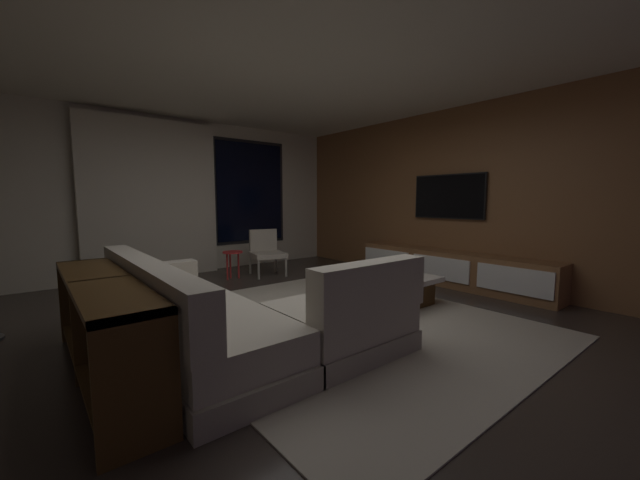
% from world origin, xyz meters
% --- Properties ---
extents(floor, '(9.20, 9.20, 0.00)m').
position_xyz_m(floor, '(0.00, 0.00, 0.00)').
color(floor, '#332B26').
extents(back_wall_with_window, '(6.60, 0.30, 2.70)m').
position_xyz_m(back_wall_with_window, '(-0.06, 3.62, 1.34)').
color(back_wall_with_window, beige).
rests_on(back_wall_with_window, floor).
extents(media_wall, '(0.12, 7.80, 2.70)m').
position_xyz_m(media_wall, '(3.06, 0.00, 1.35)').
color(media_wall, brown).
rests_on(media_wall, floor).
extents(ceiling, '(8.20, 8.20, 0.00)m').
position_xyz_m(ceiling, '(0.00, 0.00, 2.70)').
color(ceiling, beige).
extents(area_rug, '(3.20, 3.80, 0.01)m').
position_xyz_m(area_rug, '(0.35, -0.10, 0.01)').
color(area_rug, '#ADA391').
rests_on(area_rug, floor).
extents(sectional_couch, '(1.98, 2.50, 0.82)m').
position_xyz_m(sectional_couch, '(-0.88, -0.09, 0.29)').
color(sectional_couch, '#A49C8C').
rests_on(sectional_couch, floor).
extents(coffee_table, '(1.16, 1.16, 0.36)m').
position_xyz_m(coffee_table, '(1.18, 0.10, 0.19)').
color(coffee_table, '#452C12').
rests_on(coffee_table, floor).
extents(book_stack_on_coffee_table, '(0.30, 0.24, 0.09)m').
position_xyz_m(book_stack_on_coffee_table, '(1.08, 0.12, 0.40)').
color(book_stack_on_coffee_table, '#5BC140').
rests_on(book_stack_on_coffee_table, coffee_table).
extents(accent_chair_near_window, '(0.65, 0.66, 0.78)m').
position_xyz_m(accent_chair_near_window, '(1.03, 2.55, 0.43)').
color(accent_chair_near_window, '#B2ADA0').
rests_on(accent_chair_near_window, floor).
extents(side_stool, '(0.32, 0.32, 0.46)m').
position_xyz_m(side_stool, '(0.40, 2.56, 0.37)').
color(side_stool, red).
rests_on(side_stool, floor).
extents(media_console, '(0.46, 3.10, 0.52)m').
position_xyz_m(media_console, '(2.77, 0.05, 0.25)').
color(media_console, brown).
rests_on(media_console, floor).
extents(mounted_tv, '(0.05, 1.19, 0.69)m').
position_xyz_m(mounted_tv, '(2.95, 0.25, 1.35)').
color(mounted_tv, black).
extents(console_table_behind_couch, '(0.40, 2.10, 0.74)m').
position_xyz_m(console_table_behind_couch, '(-1.80, 0.04, 0.42)').
color(console_table_behind_couch, '#452C12').
rests_on(console_table_behind_couch, floor).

